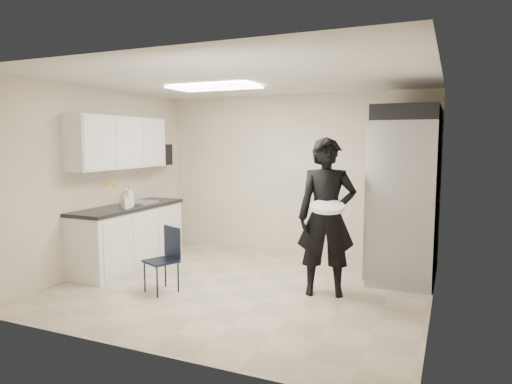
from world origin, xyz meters
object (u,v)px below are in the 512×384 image
at_px(commercial_fridge, 405,201).
at_px(lower_counter, 129,238).
at_px(man_tuxedo, 327,217).
at_px(folding_chair, 161,261).

bearing_deg(commercial_fridge, lower_counter, -164.12).
height_order(commercial_fridge, man_tuxedo, commercial_fridge).
height_order(lower_counter, folding_chair, lower_counter).
relative_size(folding_chair, man_tuxedo, 0.41).
xyz_separation_m(commercial_fridge, man_tuxedo, (-0.79, -1.13, -0.10)).
xyz_separation_m(commercial_fridge, folding_chair, (-2.65, -1.87, -0.66)).
bearing_deg(lower_counter, commercial_fridge, 15.88).
relative_size(lower_counter, man_tuxedo, 1.00).
distance_m(folding_chair, man_tuxedo, 2.08).
bearing_deg(man_tuxedo, commercial_fridge, 38.79).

